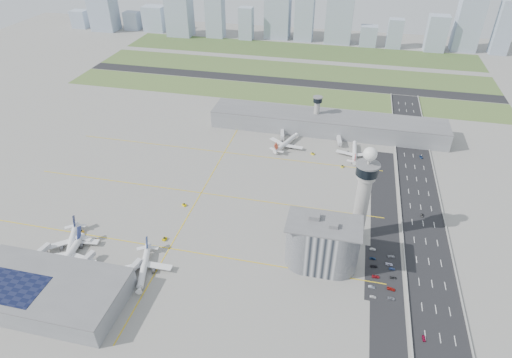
% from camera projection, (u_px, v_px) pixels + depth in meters
% --- Properties ---
extents(ground, '(1000.00, 1000.00, 0.00)m').
position_uv_depth(ground, '(244.00, 227.00, 280.42)').
color(ground, '#99968F').
extents(grass_strip_0, '(480.00, 50.00, 0.08)m').
position_uv_depth(grass_strip_0, '(277.00, 93.00, 465.95)').
color(grass_strip_0, '#536C33').
rests_on(grass_strip_0, ground).
extents(grass_strip_1, '(480.00, 60.00, 0.08)m').
position_uv_depth(grass_strip_1, '(288.00, 70.00, 526.57)').
color(grass_strip_1, '#475E2C').
rests_on(grass_strip_1, ground).
extents(grass_strip_2, '(480.00, 70.00, 0.08)m').
position_uv_depth(grass_strip_2, '(298.00, 51.00, 591.22)').
color(grass_strip_2, '#4B6630').
rests_on(grass_strip_2, ground).
extents(runway, '(480.00, 22.00, 0.10)m').
position_uv_depth(runway, '(283.00, 81.00, 495.85)').
color(runway, black).
rests_on(runway, ground).
extents(highway, '(28.00, 500.00, 0.10)m').
position_uv_depth(highway, '(428.00, 254.00, 259.06)').
color(highway, black).
rests_on(highway, ground).
extents(barrier_left, '(0.60, 500.00, 1.20)m').
position_uv_depth(barrier_left, '(404.00, 250.00, 261.35)').
color(barrier_left, '#9E9E99').
rests_on(barrier_left, ground).
extents(barrier_right, '(0.60, 500.00, 1.20)m').
position_uv_depth(barrier_right, '(452.00, 258.00, 256.16)').
color(barrier_right, '#9E9E99').
rests_on(barrier_right, ground).
extents(landside_road, '(18.00, 260.00, 0.08)m').
position_uv_depth(landside_road, '(386.00, 259.00, 255.62)').
color(landside_road, black).
rests_on(landside_road, ground).
extents(parking_lot, '(20.00, 44.00, 0.10)m').
position_uv_depth(parking_lot, '(383.00, 273.00, 246.29)').
color(parking_lot, black).
rests_on(parking_lot, ground).
extents(taxiway_line_h_0, '(260.00, 0.60, 0.01)m').
position_uv_depth(taxiway_line_h_0, '(169.00, 248.00, 263.59)').
color(taxiway_line_h_0, yellow).
rests_on(taxiway_line_h_0, ground).
extents(taxiway_line_h_1, '(260.00, 0.60, 0.01)m').
position_uv_depth(taxiway_line_h_1, '(201.00, 193.00, 312.08)').
color(taxiway_line_h_1, yellow).
rests_on(taxiway_line_h_1, ground).
extents(taxiway_line_h_2, '(260.00, 0.60, 0.01)m').
position_uv_depth(taxiway_line_h_2, '(224.00, 152.00, 360.57)').
color(taxiway_line_h_2, yellow).
rests_on(taxiway_line_h_2, ground).
extents(taxiway_line_v, '(0.60, 260.00, 0.01)m').
position_uv_depth(taxiway_line_v, '(201.00, 193.00, 312.08)').
color(taxiway_line_v, yellow).
rests_on(taxiway_line_v, ground).
extents(control_tower, '(14.00, 14.00, 64.50)m').
position_uv_depth(control_tower, '(364.00, 191.00, 253.95)').
color(control_tower, '#ADAAA5').
rests_on(control_tower, ground).
extents(secondary_tower, '(8.60, 8.60, 31.90)m').
position_uv_depth(secondary_tower, '(317.00, 110.00, 385.58)').
color(secondary_tower, '#ADAAA5').
rests_on(secondary_tower, ground).
extents(admin_building, '(42.00, 24.00, 33.50)m').
position_uv_depth(admin_building, '(322.00, 244.00, 244.45)').
color(admin_building, '#B2B2B7').
rests_on(admin_building, ground).
extents(terminal_pier, '(210.00, 32.00, 15.80)m').
position_uv_depth(terminal_pier, '(327.00, 123.00, 388.20)').
color(terminal_pier, gray).
rests_on(terminal_pier, ground).
extents(near_terminal, '(84.00, 42.00, 13.00)m').
position_uv_depth(near_terminal, '(45.00, 292.00, 226.87)').
color(near_terminal, gray).
rests_on(near_terminal, ground).
extents(airplane_near_a, '(46.06, 49.09, 10.94)m').
position_uv_depth(airplane_near_a, '(70.00, 241.00, 261.04)').
color(airplane_near_a, white).
rests_on(airplane_near_a, ground).
extents(airplane_near_b, '(39.89, 45.49, 11.75)m').
position_uv_depth(airplane_near_b, '(65.00, 256.00, 249.86)').
color(airplane_near_b, white).
rests_on(airplane_near_b, ground).
extents(airplane_near_c, '(42.66, 46.51, 10.82)m').
position_uv_depth(airplane_near_c, '(143.00, 265.00, 244.37)').
color(airplane_near_c, white).
rests_on(airplane_near_c, ground).
extents(airplane_far_a, '(44.08, 47.37, 10.71)m').
position_uv_depth(airplane_far_a, '(286.00, 140.00, 366.92)').
color(airplane_far_a, white).
rests_on(airplane_far_a, ground).
extents(airplane_far_b, '(31.87, 37.13, 10.14)m').
position_uv_depth(airplane_far_b, '(355.00, 150.00, 353.93)').
color(airplane_far_b, white).
rests_on(airplane_far_b, ground).
extents(jet_bridge_near_0, '(5.39, 14.31, 5.70)m').
position_uv_depth(jet_bridge_near_0, '(32.00, 261.00, 250.48)').
color(jet_bridge_near_0, silver).
rests_on(jet_bridge_near_0, ground).
extents(jet_bridge_near_1, '(5.39, 14.31, 5.70)m').
position_uv_depth(jet_bridge_near_1, '(78.00, 270.00, 244.92)').
color(jet_bridge_near_1, silver).
rests_on(jet_bridge_near_1, ground).
extents(jet_bridge_near_2, '(5.39, 14.31, 5.70)m').
position_uv_depth(jet_bridge_near_2, '(126.00, 278.00, 239.36)').
color(jet_bridge_near_2, silver).
rests_on(jet_bridge_near_2, ground).
extents(jet_bridge_far_0, '(5.39, 14.31, 5.70)m').
position_uv_depth(jet_bridge_far_0, '(282.00, 132.00, 385.14)').
color(jet_bridge_far_0, silver).
rests_on(jet_bridge_far_0, ground).
extents(jet_bridge_far_1, '(5.39, 14.31, 5.70)m').
position_uv_depth(jet_bridge_far_1, '(338.00, 138.00, 375.87)').
color(jet_bridge_far_1, silver).
rests_on(jet_bridge_far_1, ground).
extents(tug_0, '(3.77, 2.88, 2.00)m').
position_uv_depth(tug_0, '(81.00, 232.00, 275.06)').
color(tug_0, '#F6A71E').
rests_on(tug_0, ground).
extents(tug_1, '(3.49, 3.18, 1.68)m').
position_uv_depth(tug_1, '(96.00, 240.00, 268.60)').
color(tug_1, orange).
rests_on(tug_1, ground).
extents(tug_2, '(2.49, 3.27, 1.74)m').
position_uv_depth(tug_2, '(165.00, 239.00, 269.61)').
color(tug_2, '#CFB100').
rests_on(tug_2, ground).
extents(tug_3, '(3.48, 3.22, 1.67)m').
position_uv_depth(tug_3, '(184.00, 205.00, 298.95)').
color(tug_3, '#F7D400').
rests_on(tug_3, ground).
extents(tug_4, '(3.48, 3.13, 1.67)m').
position_uv_depth(tug_4, '(313.00, 154.00, 357.17)').
color(tug_4, yellow).
rests_on(tug_4, ground).
extents(tug_5, '(2.66, 3.24, 1.63)m').
position_uv_depth(tug_5, '(342.00, 166.00, 340.69)').
color(tug_5, gold).
rests_on(tug_5, ground).
extents(car_lot_0, '(3.66, 1.62, 1.22)m').
position_uv_depth(car_lot_0, '(373.00, 297.00, 231.36)').
color(car_lot_0, white).
rests_on(car_lot_0, ground).
extents(car_lot_1, '(3.80, 1.36, 1.25)m').
position_uv_depth(car_lot_1, '(372.00, 287.00, 237.11)').
color(car_lot_1, '#9499A9').
rests_on(car_lot_1, ground).
extents(car_lot_2, '(4.52, 2.40, 1.21)m').
position_uv_depth(car_lot_2, '(376.00, 277.00, 243.47)').
color(car_lot_2, maroon).
rests_on(car_lot_2, ground).
extents(car_lot_3, '(4.29, 2.26, 1.18)m').
position_uv_depth(car_lot_3, '(374.00, 266.00, 250.25)').
color(car_lot_3, black).
rests_on(car_lot_3, ground).
extents(car_lot_4, '(3.65, 1.47, 1.24)m').
position_uv_depth(car_lot_4, '(373.00, 258.00, 255.54)').
color(car_lot_4, navy).
rests_on(car_lot_4, ground).
extents(car_lot_5, '(3.65, 1.35, 1.19)m').
position_uv_depth(car_lot_5, '(373.00, 249.00, 262.12)').
color(car_lot_5, silver).
rests_on(car_lot_5, ground).
extents(car_lot_6, '(4.09, 2.03, 1.11)m').
position_uv_depth(car_lot_6, '(391.00, 298.00, 230.45)').
color(car_lot_6, gray).
rests_on(car_lot_6, ground).
extents(car_lot_7, '(4.75, 2.44, 1.32)m').
position_uv_depth(car_lot_7, '(391.00, 289.00, 235.87)').
color(car_lot_7, '#A21711').
rests_on(car_lot_7, ground).
extents(car_lot_8, '(3.82, 1.83, 1.26)m').
position_uv_depth(car_lot_8, '(393.00, 278.00, 242.82)').
color(car_lot_8, '#28282A').
rests_on(car_lot_8, ground).
extents(car_lot_9, '(3.53, 1.43, 1.14)m').
position_uv_depth(car_lot_9, '(392.00, 269.00, 248.48)').
color(car_lot_9, navy).
rests_on(car_lot_9, ground).
extents(car_lot_10, '(4.48, 2.26, 1.22)m').
position_uv_depth(car_lot_10, '(389.00, 264.00, 251.52)').
color(car_lot_10, white).
rests_on(car_lot_10, ground).
extents(car_lot_11, '(4.48, 2.28, 1.25)m').
position_uv_depth(car_lot_11, '(391.00, 256.00, 256.94)').
color(car_lot_11, '#91939B').
rests_on(car_lot_11, ground).
extents(car_hw_0, '(1.63, 3.67, 1.23)m').
position_uv_depth(car_hw_0, '(424.00, 338.00, 209.82)').
color(car_hw_0, maroon).
rests_on(car_hw_0, ground).
extents(car_hw_1, '(1.79, 3.85, 1.22)m').
position_uv_depth(car_hw_1, '(422.00, 215.00, 289.47)').
color(car_hw_1, black).
rests_on(car_hw_1, ground).
extents(car_hw_2, '(2.78, 4.81, 1.26)m').
position_uv_depth(car_hw_2, '(421.00, 157.00, 352.97)').
color(car_hw_2, navy).
rests_on(car_hw_2, ground).
extents(car_hw_4, '(1.73, 3.46, 1.13)m').
position_uv_depth(car_hw_4, '(401.00, 122.00, 407.47)').
color(car_hw_4, '#9E9E9E').
rests_on(car_hw_4, ground).
extents(skyline_bldg_0, '(24.05, 19.24, 26.50)m').
position_uv_depth(skyline_bldg_0, '(80.00, 19.00, 683.89)').
color(skyline_bldg_0, '#9EADC1').
rests_on(skyline_bldg_0, ground).
extents(skyline_bldg_1, '(37.63, 30.10, 65.60)m').
position_uv_depth(skyline_bldg_1, '(103.00, 8.00, 661.03)').
color(skyline_bldg_1, '#9EADC1').
rests_on(skyline_bldg_1, ground).
extents(skyline_bldg_2, '(22.81, 18.25, 26.79)m').
position_uv_depth(skyline_bldg_2, '(132.00, 21.00, 674.61)').
color(skyline_bldg_2, '#9EADC1').
rests_on(skyline_bldg_2, ground).
extents(skyline_bldg_3, '(32.30, 25.84, 36.93)m').
position_uv_depth(skyline_bldg_3, '(155.00, 18.00, 665.56)').
color(skyline_bldg_3, '#9EADC1').
rests_on(skyline_bldg_3, ground).
extents(skyline_bldg_4, '(35.81, 28.65, 60.36)m').
position_uv_depth(skyline_bldg_4, '(179.00, 15.00, 637.04)').
color(skyline_bldg_4, '#9EADC1').
rests_on(skyline_bldg_4, ground).
extents(skyline_bldg_5, '(25.49, 20.39, 66.89)m').
position_uv_depth(skyline_bldg_5, '(215.00, 14.00, 628.74)').
color(skyline_bldg_5, '#9EADC1').
rests_on(skyline_bldg_5, ground).
extents(skyline_bldg_6, '(20.04, 16.03, 45.20)m').
position_uv_depth(skyline_bldg_6, '(246.00, 23.00, 624.58)').
color(skyline_bldg_6, '#9EADC1').
rests_on(skyline_bldg_6, ground).
extents(skyline_bldg_7, '(35.76, 28.61, 61.22)m').
position_uv_depth(skyline_bldg_7, '(278.00, 16.00, 627.43)').
color(skyline_bldg_7, '#9EADC1').
rests_on(skyline_bldg_7, ground).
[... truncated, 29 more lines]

